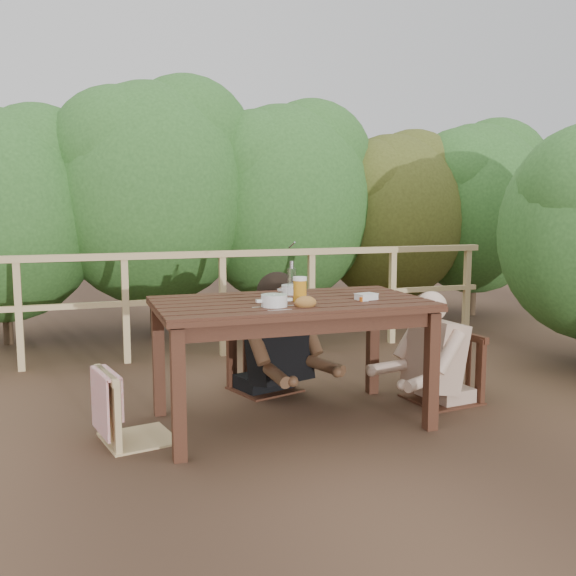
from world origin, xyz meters
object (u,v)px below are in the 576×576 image
object	(u,v)px
chair_left	(137,372)
soup_near	(274,302)
chair_far	(264,332)
soup_far	(292,291)
diner_right	(448,310)
beer_glass	(300,290)
bottle	(292,280)
butter_tub	(366,298)
table	(290,363)
bread_roll	(306,303)
woman	(264,299)
chair_right	(443,338)

from	to	relation	value
chair_left	soup_near	world-z (taller)	soup_near
chair_left	soup_near	bearing A→B (deg)	-116.39
chair_far	soup_far	bearing A→B (deg)	-102.31
chair_left	diner_right	distance (m)	2.26
chair_left	beer_glass	world-z (taller)	beer_glass
bottle	soup_near	bearing A→B (deg)	-121.99
butter_tub	soup_near	bearing A→B (deg)	173.31
chair_far	soup_near	distance (m)	1.09
table	bread_roll	distance (m)	0.53
soup_far	table	bearing A→B (deg)	-110.78
table	woman	xyz separation A→B (m)	(0.05, 0.78, 0.31)
woman	soup_near	distance (m)	1.05
diner_right	beer_glass	distance (m)	1.24
chair_far	bottle	bearing A→B (deg)	-105.74
chair_left	bread_roll	distance (m)	1.12
chair_left	beer_glass	distance (m)	1.14
chair_left	table	bearing A→B (deg)	-100.95
soup_near	beer_glass	xyz separation A→B (m)	(0.22, 0.15, 0.04)
chair_far	bottle	distance (m)	0.76
chair_left	diner_right	size ratio (longest dim) A/B	0.64
table	chair_right	distance (m)	1.22
chair_far	beer_glass	bearing A→B (deg)	-108.36
bottle	butter_tub	size ratio (longest dim) A/B	1.90
diner_right	soup_far	bearing A→B (deg)	74.45
chair_left	bottle	world-z (taller)	bottle
table	soup_near	size ratio (longest dim) A/B	6.41
chair_far	woman	bearing A→B (deg)	72.23
soup_near	butter_tub	xyz separation A→B (m)	(0.66, 0.08, -0.02)
chair_left	diner_right	xyz separation A→B (m)	(2.24, 0.10, 0.25)
chair_far	soup_near	size ratio (longest dim) A/B	3.40
butter_tub	chair_left	bearing A→B (deg)	161.33
chair_left	bottle	distance (m)	1.20
soup_near	bottle	distance (m)	0.48
chair_right	diner_right	world-z (taller)	diner_right
chair_right	bottle	bearing A→B (deg)	-101.66
bottle	woman	bearing A→B (deg)	91.96
woman	soup_far	size ratio (longest dim) A/B	5.90
chair_far	bread_roll	bearing A→B (deg)	-110.34
chair_right	chair_left	bearing A→B (deg)	-94.68
diner_right	bread_roll	xyz separation A→B (m)	(-1.24, -0.37, 0.17)
bottle	bread_roll	bearing A→B (deg)	-98.40
diner_right	beer_glass	size ratio (longest dim) A/B	7.76
chair_right	bottle	distance (m)	1.24
table	woman	world-z (taller)	woman
chair_right	beer_glass	distance (m)	1.26
chair_right	beer_glass	bearing A→B (deg)	-89.47
table	butter_tub	size ratio (longest dim) A/B	13.01
diner_right	butter_tub	bearing A→B (deg)	99.86
butter_tub	diner_right	bearing A→B (deg)	3.79
chair_far	bread_roll	size ratio (longest dim) A/B	6.74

